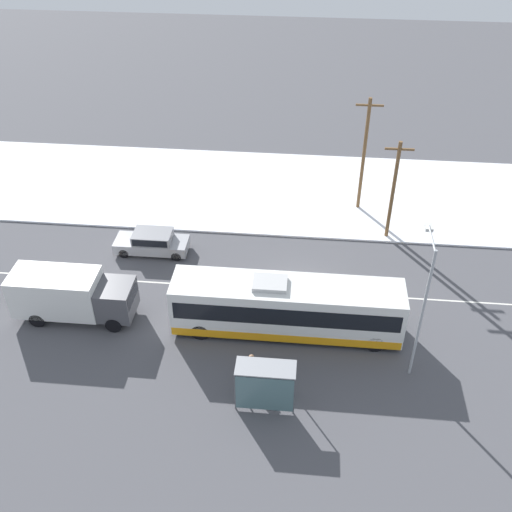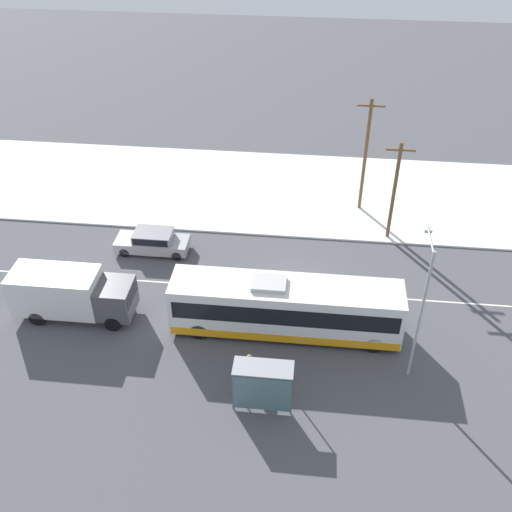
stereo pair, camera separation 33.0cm
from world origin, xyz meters
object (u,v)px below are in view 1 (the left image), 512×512
sedan_car (152,241)px  streetlamp (424,294)px  box_truck (71,294)px  pedestrian_at_stop (251,365)px  bus_shelter (265,382)px  utility_pole_roadside (393,189)px  utility_pole_snowlot (364,154)px  city_bus (287,307)px

sedan_car → streetlamp: (15.47, -8.59, 4.03)m
box_truck → pedestrian_at_stop: size_ratio=3.80×
pedestrian_at_stop → streetlamp: streetlamp is taller
box_truck → bus_shelter: 12.49m
box_truck → sedan_car: box_truck is taller
utility_pole_roadside → utility_pole_snowlot: 3.97m
box_truck → pedestrian_at_stop: 11.15m
bus_shelter → box_truck: bearing=154.4°
city_bus → utility_pole_roadside: utility_pole_roadside is taller
city_bus → streetlamp: size_ratio=1.60×
streetlamp → sedan_car: bearing=151.0°
streetlamp → bus_shelter: bearing=-155.3°
city_bus → pedestrian_at_stop: (-1.51, -3.84, -0.55)m
pedestrian_at_stop → utility_pole_roadside: 15.77m
pedestrian_at_stop → utility_pole_roadside: utility_pole_roadside is taller
box_truck → pedestrian_at_stop: (10.46, -3.82, -0.52)m
utility_pole_roadside → streetlamp: bearing=-88.8°
bus_shelter → streetlamp: size_ratio=0.37×
utility_pole_snowlot → sedan_car: bearing=-153.6°
city_bus → streetlamp: bearing=-18.1°
pedestrian_at_stop → streetlamp: (7.97, 1.72, 3.77)m
sedan_car → bus_shelter: bearing=124.9°
bus_shelter → sedan_car: bearing=124.9°
bus_shelter → utility_pole_snowlot: size_ratio=0.34×
streetlamp → box_truck: bearing=173.5°
box_truck → city_bus: bearing=0.1°
bus_shelter → streetlamp: 8.50m
city_bus → pedestrian_at_stop: bearing=-111.5°
pedestrian_at_stop → utility_pole_snowlot: utility_pole_snowlot is taller
city_bus → utility_pole_snowlot: utility_pole_snowlot is taller
box_truck → utility_pole_roadside: bearing=28.0°
bus_shelter → pedestrian_at_stop: bearing=117.0°
city_bus → sedan_car: city_bus is taller
pedestrian_at_stop → utility_pole_snowlot: (5.96, 16.99, 3.26)m
city_bus → utility_pole_snowlot: (4.45, 13.16, 2.71)m
sedan_car → streetlamp: bearing=151.0°
streetlamp → utility_pole_snowlot: utility_pole_snowlot is taller
sedan_car → streetlamp: size_ratio=0.61×
city_bus → bus_shelter: 5.46m
city_bus → utility_pole_roadside: (6.22, 9.66, 2.05)m
sedan_car → utility_pole_snowlot: 15.44m
city_bus → pedestrian_at_stop: 4.16m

